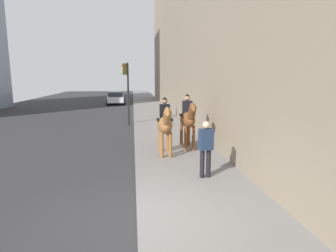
{
  "coord_description": "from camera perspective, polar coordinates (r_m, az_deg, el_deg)",
  "views": [
    {
      "loc": [
        -5.68,
        0.03,
        3.08
      ],
      "look_at": [
        4.0,
        -1.17,
        1.4
      ],
      "focal_mm": 30.36,
      "sensor_mm": 36.0,
      "label": 1
    }
  ],
  "objects": [
    {
      "name": "sidewalk_slab",
      "position": [
        6.65,
        8.94,
        -17.33
      ],
      "size": [
        120.0,
        3.33,
        0.12
      ],
      "primitive_type": "cube",
      "color": "slate",
      "rests_on": "ground"
    },
    {
      "name": "mounted_horse_near",
      "position": [
        10.78,
        -0.59,
        0.48
      ],
      "size": [
        2.15,
        0.61,
        2.23
      ],
      "rotation": [
        0.0,
        0.0,
        3.13
      ],
      "color": "brown",
      "rests_on": "sidewalk_slab"
    },
    {
      "name": "mounted_horse_far",
      "position": [
        11.74,
        4.0,
        1.48
      ],
      "size": [
        2.15,
        0.61,
        2.29
      ],
      "rotation": [
        0.0,
        0.0,
        3.17
      ],
      "color": "brown",
      "rests_on": "sidewalk_slab"
    },
    {
      "name": "pedestrian_greeting",
      "position": [
        8.44,
        7.59,
        -3.9
      ],
      "size": [
        0.31,
        0.43,
        1.7
      ],
      "rotation": [
        0.0,
        0.0,
        0.13
      ],
      "color": "black",
      "rests_on": "sidewalk_slab"
    },
    {
      "name": "car_near_lane",
      "position": [
        33.29,
        -10.49,
        5.6
      ],
      "size": [
        3.91,
        2.13,
        1.44
      ],
      "rotation": [
        0.0,
        0.0,
        3.19
      ],
      "color": "silver",
      "rests_on": "ground"
    },
    {
      "name": "traffic_light_near_curb",
      "position": [
        18.34,
        -8.31,
        8.36
      ],
      "size": [
        0.2,
        0.44,
        3.99
      ],
      "color": "black",
      "rests_on": "ground"
    }
  ]
}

